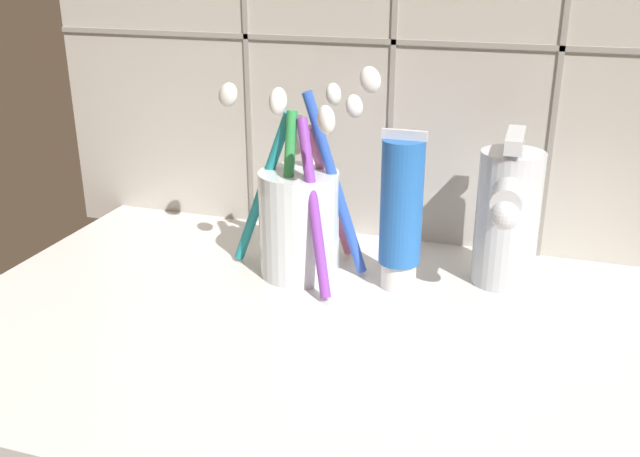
# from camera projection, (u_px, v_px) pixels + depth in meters

# --- Properties ---
(sink_counter) EXTENTS (0.59, 0.40, 0.02)m
(sink_counter) POSITION_uv_depth(u_px,v_px,m) (312.00, 334.00, 0.56)
(sink_counter) COLOR silver
(sink_counter) RESTS_ON ground
(toothbrush_cup) EXTENTS (0.15, 0.15, 0.19)m
(toothbrush_cup) POSITION_uv_depth(u_px,v_px,m) (301.00, 214.00, 0.63)
(toothbrush_cup) COLOR silver
(toothbrush_cup) RESTS_ON sink_counter
(toothpaste_tube) EXTENTS (0.04, 0.04, 0.14)m
(toothpaste_tube) POSITION_uv_depth(u_px,v_px,m) (401.00, 212.00, 0.60)
(toothpaste_tube) COLOR white
(toothpaste_tube) RESTS_ON sink_counter
(sink_faucet) EXTENTS (0.05, 0.10, 0.13)m
(sink_faucet) POSITION_uv_depth(u_px,v_px,m) (507.00, 214.00, 0.60)
(sink_faucet) COLOR silver
(sink_faucet) RESTS_ON sink_counter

